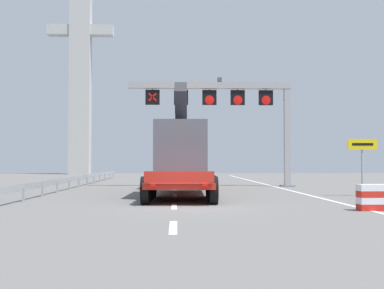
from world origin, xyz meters
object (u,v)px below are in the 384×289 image
(exit_sign_yellow, at_px, (362,153))
(crash_barrier_striped, at_px, (373,197))
(bridge_pylon_distant, at_px, (81,55))
(overhead_lane_gantry, at_px, (230,102))
(heavy_haul_truck_red, at_px, (182,156))

(exit_sign_yellow, relative_size, crash_barrier_striped, 2.73)
(exit_sign_yellow, bearing_deg, bridge_pylon_distant, 116.33)
(overhead_lane_gantry, xyz_separation_m, crash_barrier_striped, (3.08, -17.06, -5.32))
(overhead_lane_gantry, xyz_separation_m, exit_sign_yellow, (5.44, -9.86, -3.66))
(heavy_haul_truck_red, bearing_deg, overhead_lane_gantry, 64.30)
(heavy_haul_truck_red, height_order, bridge_pylon_distant, bridge_pylon_distant)
(overhead_lane_gantry, height_order, crash_barrier_striped, overhead_lane_gantry)
(bridge_pylon_distant, bearing_deg, overhead_lane_gantry, -64.40)
(exit_sign_yellow, xyz_separation_m, bridge_pylon_distant, (-22.38, 45.23, 14.32))
(overhead_lane_gantry, relative_size, crash_barrier_striped, 11.09)
(overhead_lane_gantry, bearing_deg, crash_barrier_striped, -79.78)
(heavy_haul_truck_red, height_order, crash_barrier_striped, heavy_haul_truck_red)
(exit_sign_yellow, distance_m, bridge_pylon_distant, 52.45)
(bridge_pylon_distant, bearing_deg, heavy_haul_truck_red, -72.24)
(heavy_haul_truck_red, xyz_separation_m, crash_barrier_striped, (6.45, -10.05, -1.54))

